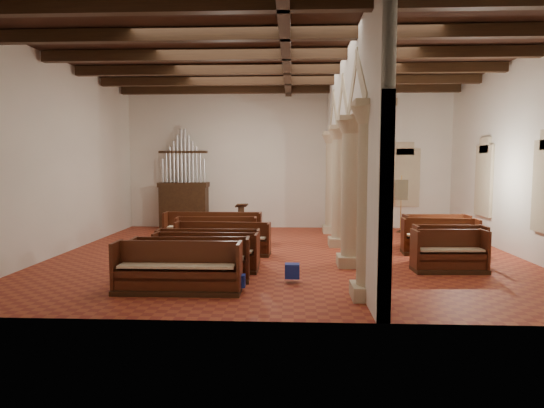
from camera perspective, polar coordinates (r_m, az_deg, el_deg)
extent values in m
plane|color=#9E3E22|center=(14.15, 1.79, -6.36)|extent=(14.00, 14.00, 0.00)
plane|color=#331C11|center=(14.22, 1.86, 18.06)|extent=(14.00, 14.00, 0.00)
cube|color=silver|center=(19.86, 2.06, 5.65)|extent=(14.00, 0.02, 6.00)
cube|color=silver|center=(7.87, 1.24, 6.47)|extent=(14.00, 0.02, 6.00)
cube|color=silver|center=(15.62, -24.93, 5.32)|extent=(0.02, 12.00, 6.00)
cube|color=silver|center=(15.45, 28.89, 5.17)|extent=(0.02, 12.00, 6.00)
cube|color=#BCB18C|center=(9.87, 12.11, -10.67)|extent=(0.75, 0.75, 0.30)
cylinder|color=#BCB18C|center=(9.54, 12.32, -0.20)|extent=(0.56, 0.56, 3.30)
cube|color=#BCB18C|center=(12.75, 9.88, -7.02)|extent=(0.75, 0.75, 0.30)
cylinder|color=#BCB18C|center=(12.50, 10.00, 1.07)|extent=(0.56, 0.56, 3.30)
cube|color=#BCB18C|center=(15.67, 8.49, -4.73)|extent=(0.75, 0.75, 0.30)
cylinder|color=#BCB18C|center=(15.47, 8.58, 1.86)|extent=(0.56, 0.56, 3.30)
cube|color=#BCB18C|center=(18.62, 7.54, -3.15)|extent=(0.75, 0.75, 0.30)
cylinder|color=#BCB18C|center=(18.45, 7.61, 2.39)|extent=(0.56, 0.56, 3.30)
cube|color=silver|center=(14.13, 9.40, 14.09)|extent=(0.25, 11.90, 1.93)
cube|color=#306D54|center=(17.73, 25.15, 2.65)|extent=(0.03, 1.00, 2.20)
cube|color=#306D54|center=(20.43, 16.24, 3.19)|extent=(1.00, 0.03, 2.20)
cube|color=#362311|center=(20.01, -10.97, -0.47)|extent=(2.00, 0.80, 1.80)
cube|color=#362311|center=(19.94, -11.02, 2.40)|extent=(2.10, 0.85, 0.20)
cube|color=#392012|center=(19.14, -3.89, -3.21)|extent=(0.55, 0.55, 0.09)
cube|color=#392012|center=(19.08, -3.90, -1.83)|extent=(0.27, 0.27, 1.02)
cube|color=#392012|center=(18.94, -3.93, -0.18)|extent=(0.57, 0.52, 0.18)
cube|color=maroon|center=(20.13, 12.06, 0.26)|extent=(1.60, 0.06, 2.10)
cylinder|color=#BC8B3B|center=(20.05, 12.12, 3.39)|extent=(1.80, 0.04, 0.04)
cone|color=#362311|center=(19.34, 15.79, -3.27)|extent=(0.35, 0.35, 0.12)
cylinder|color=#BC8B3B|center=(19.22, 15.87, -0.01)|extent=(0.04, 0.04, 2.32)
cylinder|color=#BC8B3B|center=(19.15, 15.95, 3.17)|extent=(0.20, 0.66, 0.03)
cube|color=navy|center=(19.16, 15.93, 1.72)|extent=(0.52, 0.15, 0.82)
cube|color=navy|center=(10.15, -4.17, -9.60)|extent=(0.28, 0.23, 0.28)
cube|color=navy|center=(10.89, 2.55, -8.39)|extent=(0.35, 0.28, 0.35)
cube|color=navy|center=(13.71, -3.48, -5.70)|extent=(0.34, 0.31, 0.29)
cylinder|color=white|center=(10.50, -11.46, -9.63)|extent=(0.93, 0.24, 0.09)
cylinder|color=silver|center=(11.41, -12.09, -8.45)|extent=(0.91, 0.20, 0.09)
cube|color=#362311|center=(10.31, -11.72, -10.53)|extent=(2.78, 0.76, 0.11)
cube|color=#48290F|center=(10.18, -11.83, -9.04)|extent=(2.63, 0.44, 0.48)
cube|color=#48290F|center=(10.35, -11.52, -7.29)|extent=(2.62, 0.09, 1.01)
cube|color=#48290F|center=(10.60, -18.90, -7.17)|extent=(0.08, 0.64, 1.01)
cube|color=#48290F|center=(9.95, -4.12, -7.71)|extent=(0.08, 0.64, 1.01)
cube|color=beige|center=(10.12, -11.86, -7.58)|extent=(2.52, 0.39, 0.05)
cube|color=#362311|center=(11.22, -10.09, -9.23)|extent=(2.82, 0.85, 0.10)
cube|color=#4E2B10|center=(11.11, -10.17, -7.93)|extent=(2.66, 0.54, 0.45)
cube|color=#4E2B10|center=(11.28, -9.93, -6.44)|extent=(2.64, 0.21, 0.94)
cube|color=#4E2B10|center=(11.50, -16.77, -6.36)|extent=(0.10, 0.60, 0.94)
cube|color=#4E2B10|center=(10.91, -3.08, -6.76)|extent=(0.10, 0.60, 0.94)
cube|color=beige|center=(11.06, -10.19, -6.67)|extent=(2.55, 0.50, 0.05)
cube|color=#362311|center=(12.14, -8.28, -8.11)|extent=(2.75, 0.75, 0.10)
cube|color=#452B0E|center=(12.04, -8.34, -6.94)|extent=(2.59, 0.46, 0.43)
cube|color=#452B0E|center=(12.20, -8.16, -5.64)|extent=(2.58, 0.15, 0.91)
cube|color=#452B0E|center=(12.38, -14.39, -5.60)|extent=(0.08, 0.57, 0.91)
cube|color=#452B0E|center=(11.88, -1.95, -5.88)|extent=(0.08, 0.57, 0.91)
cube|color=beige|center=(11.99, -8.36, -5.83)|extent=(2.49, 0.42, 0.05)
cube|color=#362311|center=(12.96, -7.99, -7.27)|extent=(2.88, 0.66, 0.09)
cube|color=#572512|center=(12.86, -8.05, -6.20)|extent=(2.73, 0.38, 0.42)
cube|color=#572512|center=(13.02, -7.89, -5.02)|extent=(2.73, 0.08, 0.88)
cube|color=#572512|center=(13.21, -14.03, -4.98)|extent=(0.07, 0.56, 0.88)
cube|color=#572512|center=(12.70, -1.73, -5.23)|extent=(0.07, 0.56, 0.88)
cube|color=beige|center=(12.82, -8.06, -5.19)|extent=(2.62, 0.34, 0.05)
cube|color=#362311|center=(14.20, -6.21, -6.15)|extent=(2.98, 0.85, 0.10)
cube|color=#4B2610|center=(14.10, -6.25, -5.14)|extent=(2.81, 0.56, 0.43)
cube|color=#4B2610|center=(14.28, -6.12, -4.04)|extent=(2.79, 0.24, 0.91)
cube|color=#4B2610|center=(14.42, -11.88, -4.04)|extent=(0.10, 0.58, 0.91)
cube|color=#4B2610|center=(13.98, -0.37, -4.21)|extent=(0.10, 0.58, 0.91)
cube|color=beige|center=(14.06, -6.26, -4.19)|extent=(2.70, 0.51, 0.05)
cube|color=#362311|center=(15.34, -6.96, -5.31)|extent=(2.71, 0.85, 0.10)
cube|color=#4D2A10|center=(15.25, -7.00, -4.34)|extent=(2.54, 0.55, 0.44)
cube|color=#4D2A10|center=(15.43, -6.87, -3.31)|extent=(2.52, 0.22, 0.93)
cube|color=#4D2A10|center=(15.54, -11.71, -3.32)|extent=(0.10, 0.59, 0.93)
cube|color=#4D2A10|center=(15.11, -2.09, -3.45)|extent=(0.10, 0.59, 0.93)
cube|color=beige|center=(15.21, -7.01, -3.43)|extent=(2.44, 0.50, 0.05)
cube|color=#362311|center=(16.07, -7.43, -4.82)|extent=(3.40, 0.74, 0.11)
cube|color=#4C2910|center=(15.97, -7.47, -3.83)|extent=(3.25, 0.42, 0.48)
cube|color=#4C2910|center=(16.16, -7.33, -2.77)|extent=(3.25, 0.07, 1.01)
cube|color=#4C2910|center=(16.37, -13.19, -2.76)|extent=(0.07, 0.64, 1.01)
cube|color=#4C2910|center=(15.80, -1.47, -2.91)|extent=(0.07, 0.64, 1.01)
cube|color=beige|center=(15.93, -7.48, -2.89)|extent=(3.12, 0.38, 0.05)
cube|color=#362311|center=(12.81, 21.32, -7.69)|extent=(1.90, 0.81, 0.10)
cube|color=#45230E|center=(12.70, 21.44, -6.49)|extent=(1.74, 0.50, 0.47)
cube|color=#45230E|center=(12.88, 21.13, -5.15)|extent=(1.72, 0.15, 0.99)
cube|color=#45230E|center=(12.46, 17.44, -5.37)|extent=(0.10, 0.63, 0.99)
cube|color=#45230E|center=(13.04, 25.13, -5.16)|extent=(0.10, 0.63, 0.99)
cube|color=beige|center=(12.65, 21.47, -5.33)|extent=(1.66, 0.45, 0.05)
cube|color=#362311|center=(13.75, 21.33, -6.83)|extent=(1.95, 0.74, 0.10)
cube|color=#481B0F|center=(13.65, 21.44, -5.70)|extent=(1.79, 0.43, 0.47)
cube|color=#481B0F|center=(13.82, 21.15, -4.47)|extent=(1.79, 0.09, 0.98)
cube|color=#481B0F|center=(13.40, 17.57, -4.66)|extent=(0.08, 0.62, 0.98)
cube|color=#481B0F|center=(14.00, 25.01, -4.49)|extent=(0.08, 0.62, 0.98)
cube|color=beige|center=(13.60, 21.47, -4.63)|extent=(1.72, 0.39, 0.05)
cube|color=#362311|center=(15.08, 20.27, -5.75)|extent=(2.31, 0.89, 0.11)
cube|color=#572112|center=(14.98, 20.37, -4.70)|extent=(2.14, 0.56, 0.48)
cube|color=#572112|center=(15.17, 20.12, -3.56)|extent=(2.12, 0.21, 1.01)
cube|color=#572112|center=(14.71, 16.23, -3.71)|extent=(0.11, 0.64, 1.01)
cube|color=#572112|center=(15.38, 24.23, -3.58)|extent=(0.11, 0.64, 1.01)
cube|color=beige|center=(14.94, 20.40, -3.69)|extent=(2.05, 0.51, 0.05)
cube|color=#362311|center=(15.87, 19.83, -5.21)|extent=(2.11, 0.90, 0.11)
cube|color=#502511|center=(15.77, 19.92, -4.17)|extent=(1.94, 0.56, 0.49)
cube|color=#502511|center=(15.96, 19.69, -3.06)|extent=(1.91, 0.20, 1.04)
cube|color=#502511|center=(15.53, 16.35, -3.19)|extent=(0.12, 0.66, 1.04)
cube|color=#502511|center=(16.12, 23.26, -3.10)|extent=(0.12, 0.66, 1.04)
cube|color=beige|center=(15.73, 19.95, -3.19)|extent=(1.86, 0.51, 0.05)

